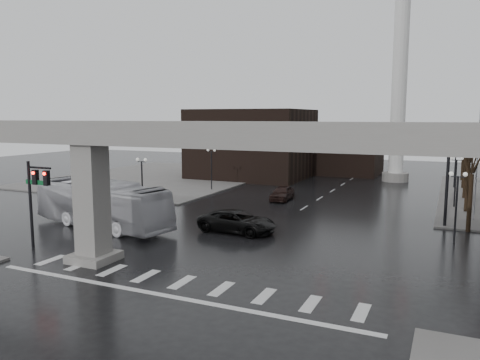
{
  "coord_description": "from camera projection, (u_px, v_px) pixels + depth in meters",
  "views": [
    {
      "loc": [
        12.97,
        -21.99,
        8.93
      ],
      "look_at": [
        -0.56,
        7.87,
        4.5
      ],
      "focal_mm": 35.0,
      "sensor_mm": 36.0,
      "label": 1
    }
  ],
  "objects": [
    {
      "name": "ground",
      "position": [
        192.0,
        277.0,
        26.35
      ],
      "size": [
        160.0,
        160.0,
        0.0
      ],
      "primitive_type": "plane",
      "color": "black",
      "rests_on": "ground"
    },
    {
      "name": "sidewalk_nw",
      "position": [
        162.0,
        177.0,
        69.47
      ],
      "size": [
        28.0,
        36.0,
        0.15
      ],
      "primitive_type": "cube",
      "color": "slate",
      "rests_on": "ground"
    },
    {
      "name": "elevated_guideway",
      "position": [
        210.0,
        156.0,
        24.91
      ],
      "size": [
        48.0,
        2.6,
        8.7
      ],
      "color": "gray",
      "rests_on": "ground"
    },
    {
      "name": "building_far_left",
      "position": [
        252.0,
        144.0,
        69.31
      ],
      "size": [
        16.0,
        14.0,
        10.0
      ],
      "primitive_type": "cube",
      "color": "black",
      "rests_on": "ground"
    },
    {
      "name": "building_far_mid",
      "position": [
        347.0,
        148.0,
        73.57
      ],
      "size": [
        10.0,
        10.0,
        8.0
      ],
      "primitive_type": "cube",
      "color": "black",
      "rests_on": "ground"
    },
    {
      "name": "smokestack",
      "position": [
        399.0,
        84.0,
        63.63
      ],
      "size": [
        3.6,
        3.6,
        30.0
      ],
      "color": "white",
      "rests_on": "ground"
    },
    {
      "name": "signal_mast_arm",
      "position": [
        399.0,
        155.0,
        38.86
      ],
      "size": [
        12.12,
        0.43,
        8.0
      ],
      "color": "black",
      "rests_on": "ground"
    },
    {
      "name": "signal_left_pole",
      "position": [
        36.0,
        190.0,
        31.26
      ],
      "size": [
        2.3,
        0.3,
        6.0
      ],
      "color": "black",
      "rests_on": "ground"
    },
    {
      "name": "lamp_right_0",
      "position": [
        457.0,
        195.0,
        33.0
      ],
      "size": [
        1.22,
        0.32,
        5.11
      ],
      "color": "black",
      "rests_on": "ground"
    },
    {
      "name": "lamp_right_1",
      "position": [
        456.0,
        173.0,
        45.63
      ],
      "size": [
        1.22,
        0.32,
        5.11
      ],
      "color": "black",
      "rests_on": "ground"
    },
    {
      "name": "lamp_right_2",
      "position": [
        455.0,
        161.0,
        58.27
      ],
      "size": [
        1.22,
        0.32,
        5.11
      ],
      "color": "black",
      "rests_on": "ground"
    },
    {
      "name": "lamp_left_0",
      "position": [
        142.0,
        175.0,
        44.04
      ],
      "size": [
        1.22,
        0.32,
        5.11
      ],
      "color": "black",
      "rests_on": "ground"
    },
    {
      "name": "lamp_left_1",
      "position": [
        211.0,
        162.0,
        56.68
      ],
      "size": [
        1.22,
        0.32,
        5.11
      ],
      "color": "black",
      "rests_on": "ground"
    },
    {
      "name": "lamp_left_2",
      "position": [
        256.0,
        154.0,
        69.31
      ],
      "size": [
        1.22,
        0.32,
        5.11
      ],
      "color": "black",
      "rests_on": "ground"
    },
    {
      "name": "tree_right_0",
      "position": [
        471.0,
        197.0,
        36.29
      ],
      "size": [
        1.09,
        1.58,
        7.5
      ],
      "color": "black",
      "rests_on": "ground"
    },
    {
      "name": "tree_right_1",
      "position": [
        468.0,
        183.0,
        43.5
      ],
      "size": [
        1.09,
        1.61,
        7.67
      ],
      "color": "black",
      "rests_on": "ground"
    },
    {
      "name": "tree_right_2",
      "position": [
        466.0,
        173.0,
        50.72
      ],
      "size": [
        1.1,
        1.63,
        7.85
      ],
      "color": "black",
      "rests_on": "ground"
    },
    {
      "name": "tree_right_3",
      "position": [
        464.0,
        165.0,
        57.93
      ],
      "size": [
        1.11,
        1.66,
        8.02
      ],
      "color": "black",
      "rests_on": "ground"
    },
    {
      "name": "tree_right_4",
      "position": [
        463.0,
        159.0,
        65.14
      ],
      "size": [
        1.12,
        1.69,
        8.19
      ],
      "color": "black",
      "rests_on": "ground"
    },
    {
      "name": "pickup_truck",
      "position": [
        237.0,
        221.0,
        36.34
      ],
      "size": [
        6.36,
        3.24,
        1.72
      ],
      "primitive_type": "imported",
      "rotation": [
        0.0,
        0.0,
        1.51
      ],
      "color": "black",
      "rests_on": "ground"
    },
    {
      "name": "city_bus",
      "position": [
        102.0,
        204.0,
        37.92
      ],
      "size": [
        13.98,
        5.8,
        3.79
      ],
      "primitive_type": "imported",
      "rotation": [
        0.0,
        0.0,
        1.37
      ],
      "color": "silver",
      "rests_on": "ground"
    },
    {
      "name": "far_car",
      "position": [
        282.0,
        193.0,
        50.4
      ],
      "size": [
        2.08,
        4.68,
        1.57
      ],
      "primitive_type": "imported",
      "rotation": [
        0.0,
        0.0,
        0.05
      ],
      "color": "black",
      "rests_on": "ground"
    }
  ]
}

